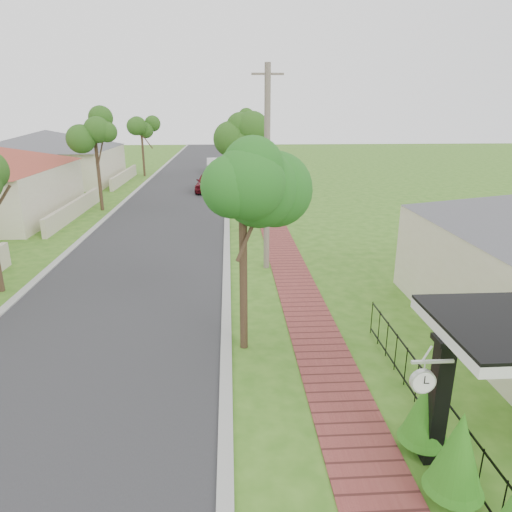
# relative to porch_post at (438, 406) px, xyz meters

# --- Properties ---
(ground) EXTENTS (160.00, 160.00, 0.00)m
(ground) POSITION_rel_porch_post_xyz_m (-4.55, 1.00, -1.12)
(ground) COLOR #336618
(ground) RESTS_ON ground
(road) EXTENTS (7.00, 120.00, 0.02)m
(road) POSITION_rel_porch_post_xyz_m (-7.55, 21.00, -1.12)
(road) COLOR #28282B
(road) RESTS_ON ground
(kerb_right) EXTENTS (0.30, 120.00, 0.10)m
(kerb_right) POSITION_rel_porch_post_xyz_m (-3.90, 21.00, -1.12)
(kerb_right) COLOR #9E9E99
(kerb_right) RESTS_ON ground
(kerb_left) EXTENTS (0.30, 120.00, 0.10)m
(kerb_left) POSITION_rel_porch_post_xyz_m (-11.20, 21.00, -1.12)
(kerb_left) COLOR #9E9E99
(kerb_left) RESTS_ON ground
(sidewalk) EXTENTS (1.50, 120.00, 0.03)m
(sidewalk) POSITION_rel_porch_post_xyz_m (-1.30, 21.00, -1.12)
(sidewalk) COLOR brown
(sidewalk) RESTS_ON ground
(porch_post) EXTENTS (0.48, 0.48, 2.52)m
(porch_post) POSITION_rel_porch_post_xyz_m (0.00, 0.00, 0.00)
(porch_post) COLOR black
(porch_post) RESTS_ON ground
(picket_fence) EXTENTS (0.03, 8.02, 1.00)m
(picket_fence) POSITION_rel_porch_post_xyz_m (0.35, 1.00, -0.59)
(picket_fence) COLOR black
(picket_fence) RESTS_ON ground
(street_trees) EXTENTS (10.70, 37.65, 5.89)m
(street_trees) POSITION_rel_porch_post_xyz_m (-7.42, 27.84, 3.42)
(street_trees) COLOR #382619
(street_trees) RESTS_ON ground
(hedge_row) EXTENTS (0.86, 3.47, 1.84)m
(hedge_row) POSITION_rel_porch_post_xyz_m (-0.10, -1.02, -0.28)
(hedge_row) COLOR #1E6915
(hedge_row) RESTS_ON ground
(far_house_grey) EXTENTS (15.56, 15.56, 4.60)m
(far_house_grey) POSITION_rel_porch_post_xyz_m (-19.52, 35.00, 1.22)
(far_house_grey) COLOR beige
(far_house_grey) RESTS_ON ground
(parked_car_red) EXTENTS (2.21, 4.58, 1.51)m
(parked_car_red) POSITION_rel_porch_post_xyz_m (-5.36, 29.75, -0.37)
(parked_car_red) COLOR #570D15
(parked_car_red) RESTS_ON ground
(parked_car_white) EXTENTS (1.89, 4.54, 1.46)m
(parked_car_white) POSITION_rel_porch_post_xyz_m (-5.21, 41.07, -0.39)
(parked_car_white) COLOR silver
(parked_car_white) RESTS_ON ground
(near_tree) EXTENTS (2.28, 2.28, 5.86)m
(near_tree) POSITION_rel_porch_post_xyz_m (-3.41, 4.40, 3.55)
(near_tree) COLOR #382619
(near_tree) RESTS_ON ground
(utility_pole) EXTENTS (1.20, 0.24, 7.92)m
(utility_pole) POSITION_rel_porch_post_xyz_m (-2.25, 11.00, 2.90)
(utility_pole) COLOR #796A5E
(utility_pole) RESTS_ON ground
(station_clock) EXTENTS (0.72, 0.13, 0.61)m
(station_clock) POSITION_rel_porch_post_xyz_m (-0.53, -0.40, 0.83)
(station_clock) COLOR silver
(station_clock) RESTS_ON ground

